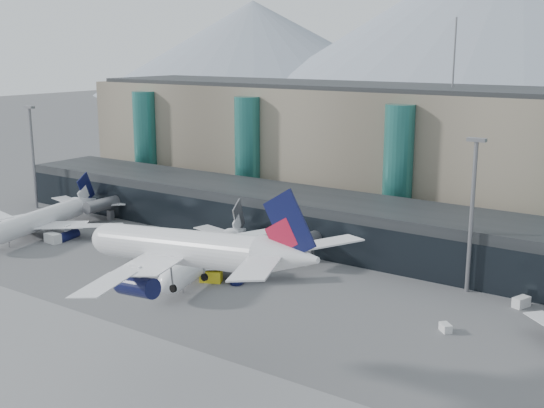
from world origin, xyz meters
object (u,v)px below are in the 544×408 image
Objects in this scene: veh_g at (446,328)px; veh_h at (211,276)px; lightmast_mid at (472,207)px; jet_parked_mid at (213,246)px; lightmast_left at (33,151)px; veh_b at (205,255)px; jet_parked_left at (50,211)px; hero_jet at (201,241)px; veh_a at (53,238)px; veh_d at (521,302)px.

veh_h is (-41.02, -2.86, 0.43)m from veh_g.
lightmast_mid reaches higher than veh_g.
jet_parked_mid is (-41.63, -15.56, -9.93)m from lightmast_mid.
veh_h is (72.19, -17.75, -13.39)m from lightmast_left.
veh_h is at bearing -130.87° from veh_b.
lightmast_mid is 89.92m from jet_parked_left.
jet_parked_mid is (68.37, -12.56, -9.93)m from lightmast_left.
lightmast_left is 0.69× the size of jet_parked_mid.
jet_parked_left is at bearing 158.57° from hero_jet.
hero_jet is at bearing -21.01° from veh_a.
hero_jet is 55.27m from veh_b.
veh_b is (-5.61, 4.35, -3.80)m from jet_parked_mid.
lightmast_left is at bearing 157.61° from hero_jet.
hero_jet reaches higher than veh_a.
veh_b is at bearing -166.64° from lightmast_mid.
hero_jet is at bearing -26.47° from lightmast_left.
jet_parked_left is 15.96× the size of veh_b.
jet_parked_mid is at bearing 11.23° from veh_a.
jet_parked_mid reaches higher than veh_h.
veh_g is at bearing -93.08° from veh_b.
veh_h is at bearing 3.57° from veh_a.
veh_a is (-38.65, -5.44, -3.50)m from jet_parked_mid.
veh_g is at bearing 67.51° from hero_jet.
veh_a is 1.24× the size of veh_d.
veh_d is (51.01, 13.56, -3.68)m from jet_parked_mid.
veh_b is (-47.24, -11.21, -13.72)m from lightmast_mid.
veh_a is 83.55m from veh_g.
lightmast_left is 27.08m from jet_parked_left.
jet_parked_mid is at bearing 125.16° from veh_d.
veh_d is at bearing 0.48° from lightmast_left.
hero_jet is 9.83× the size of veh_h.
veh_a is at bearing 81.67° from jet_parked_mid.
veh_d is (22.78, 49.11, -17.73)m from hero_jet.
lightmast_left is 64.77m from veh_b.
veh_b is at bearing -7.46° from lightmast_left.
veh_a is (-66.88, 30.11, -17.55)m from hero_jet.
lightmast_mid reaches higher than jet_parked_left.
veh_a is at bearing -139.58° from jet_parked_left.
veh_g is 41.13m from veh_h.
lightmast_left is 6.89× the size of veh_h.
hero_jet is (-13.40, -51.11, 4.12)m from lightmast_mid.
lightmast_left reaches higher than jet_parked_left.
jet_parked_left is 10.95× the size of veh_a.
hero_jet is 0.95× the size of jet_parked_left.
veh_h is (-47.19, -18.75, 0.22)m from veh_d.
jet_parked_mid is 15.34× the size of veh_b.
jet_parked_left is 18.82× the size of veh_g.
veh_d reaches higher than veh_b.
jet_parked_mid is (-28.23, 35.54, -14.05)m from hero_jet.
lightmast_mid is 50.45m from veh_b.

